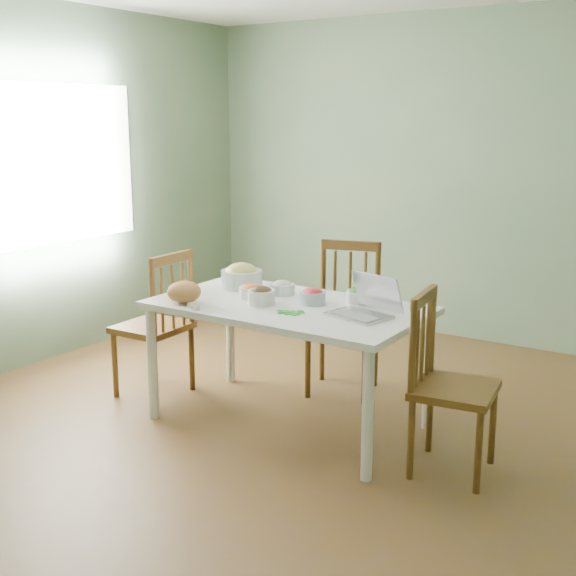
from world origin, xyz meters
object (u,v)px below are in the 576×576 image
Objects in this scene: dining_table at (288,365)px; bread_boule at (184,292)px; bowl_squash at (242,276)px; chair_left at (152,324)px; laptop at (359,297)px; chair_right at (455,385)px; chair_far at (343,320)px.

dining_table is 0.77m from bread_boule.
dining_table is 0.71m from bowl_squash.
laptop is (1.53, 0.06, 0.38)m from chair_left.
bowl_squash is at bearing 84.98° from bread_boule.
laptop reaches higher than bread_boule.
laptop is at bearing -2.06° from dining_table.
chair_left is 1.02× the size of chair_right.
chair_far is 3.05× the size of laptop.
chair_far is 4.99× the size of bread_boule.
dining_table is at bearing -167.58° from laptop.
chair_right is (2.12, 0.03, -0.01)m from chair_left.
bowl_squash is at bearing -178.16° from laptop.
chair_left reaches higher than dining_table.
chair_far reaches higher than bread_boule.
bowl_squash reaches higher than dining_table.
chair_far is at bearing 139.50° from laptop.
chair_right is 4.73× the size of bread_boule.
dining_table is at bearing 92.77° from chair_left.
bowl_squash is (0.05, 0.52, 0.01)m from bread_boule.
bowl_squash is at bearing 115.86° from chair_left.
dining_table is at bearing 79.61° from chair_right.
dining_table is 5.98× the size of bowl_squash.
chair_right is at bearing -2.81° from dining_table.
bread_boule is 0.52m from bowl_squash.
laptop is at bearing 79.00° from chair_right.
laptop reaches higher than chair_right.
chair_far is 1.06× the size of chair_right.
chair_far is 3.77× the size of bowl_squash.
chair_far is at bearing 41.82° from bowl_squash.
bread_boule is at bearing 91.48° from chair_right.
bowl_squash is at bearing -154.05° from chair_far.
bread_boule is 0.61× the size of laptop.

